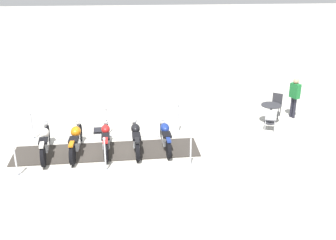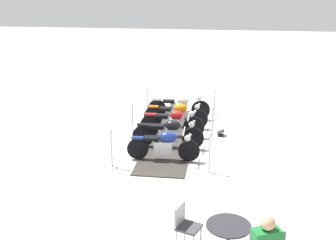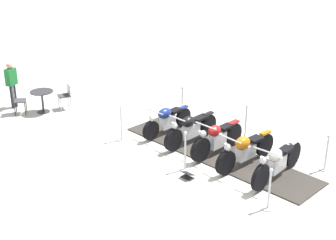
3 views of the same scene
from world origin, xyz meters
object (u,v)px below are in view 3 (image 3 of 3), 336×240
Objects in this scene: cafe_chair_across_table at (66,94)px; motorcycle_maroon at (217,138)px; motorcycle_copper at (245,150)px; stanchion_left_mid at (245,128)px; stanchion_left_front at (182,107)px; stanchion_right_rear at (269,195)px; info_placard at (188,176)px; motorcycle_black at (191,128)px; stanchion_left_rear at (326,158)px; motorcycle_cream at (277,162)px; cafe_chair_near_table at (17,99)px; motorcycle_navy at (167,119)px; bystander_person at (11,81)px; stanchion_right_mid at (185,156)px; stanchion_right_front at (121,128)px; cafe_table at (42,96)px.

motorcycle_maroon is at bearing 119.56° from cafe_chair_across_table.
stanchion_left_mid reaches higher than motorcycle_copper.
cafe_chair_across_table is at bearing 126.92° from stanchion_left_front.
stanchion_right_rear is 2.30m from info_placard.
motorcycle_black is 2.16× the size of stanchion_left_rear.
motorcycle_maroon is 1.98m from motorcycle_cream.
cafe_chair_near_table is at bearing 6.86° from info_placard.
motorcycle_black is 6.42× the size of info_placard.
motorcycle_navy reaches higher than cafe_chair_across_table.
bystander_person reaches higher than info_placard.
motorcycle_cream reaches higher than cafe_chair_near_table.
motorcycle_black is (0.06, -0.99, 0.01)m from motorcycle_navy.
motorcycle_navy is 4.79m from stanchion_left_rear.
stanchion_right_mid is (-2.51, -2.73, 0.05)m from stanchion_left_front.
stanchion_right_mid reaches higher than motorcycle_copper.
motorcycle_cream is at bearing 88.99° from motorcycle_black.
bystander_person is at bearing 103.67° from stanchion_right_front.
stanchion_left_mid is (2.63, 0.12, -0.01)m from stanchion_right_mid.
stanchion_right_front is (-1.36, 1.57, -0.11)m from motorcycle_black.
motorcycle_black is 2.81× the size of cafe_table.
stanchion_left_mid reaches higher than cafe_table.
stanchion_right_front is (-1.43, 3.54, -0.11)m from motorcycle_copper.
stanchion_left_front is 5.23m from stanchion_left_rear.
bystander_person is (-1.15, 4.74, 0.59)m from stanchion_right_front.
motorcycle_copper is 2.04× the size of stanchion_right_mid.
info_placard is (-1.45, -2.40, -0.43)m from motorcycle_navy.
cafe_chair_across_table is at bearing -81.07° from motorcycle_maroon.
stanchion_left_rear reaches higher than cafe_chair_across_table.
stanchion_left_front is 1.06× the size of stanchion_left_rear.
bystander_person is (-1.31, 1.34, 0.45)m from cafe_chair_across_table.
cafe_chair_near_table reaches higher than cafe_table.
stanchion_right_mid reaches higher than cafe_chair_across_table.
stanchion_right_rear reaches higher than cafe_chair_across_table.
motorcycle_copper is at bearing -141.40° from stanchion_left_mid.
motorcycle_maroon is 1.97× the size of stanchion_left_front.
stanchion_right_rear is at bearing 72.79° from motorcycle_navy.
stanchion_right_rear is (-2.63, -0.12, 0.00)m from stanchion_left_rear.
motorcycle_maroon is 7.75m from bystander_person.
bystander_person is (-2.63, 9.28, 0.48)m from motorcycle_cream.
stanchion_right_mid is 2.62m from stanchion_right_front.
stanchion_left_mid is (1.26, 2.04, -0.10)m from motorcycle_cream.
motorcycle_copper is 1.38× the size of bystander_person.
stanchion_left_rear is 10.66m from bystander_person.
stanchion_right_rear reaches higher than cafe_chair_near_table.
cafe_chair_near_table is at bearing -65.00° from motorcycle_navy.
bystander_person is at bearing 116.09° from cafe_table.
stanchion_right_front is 4.91m from bystander_person.
motorcycle_navy is at bearing -24.13° from stanchion_right_front.
cafe_table is (-2.03, 6.21, 0.08)m from motorcycle_maroon.
motorcycle_cream is 2.22× the size of stanchion_right_rear.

